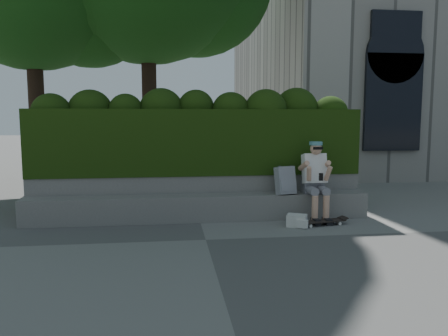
{
  "coord_description": "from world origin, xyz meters",
  "views": [
    {
      "loc": [
        -0.53,
        -6.27,
        1.8
      ],
      "look_at": [
        0.4,
        1.0,
        0.95
      ],
      "focal_mm": 35.0,
      "sensor_mm": 36.0,
      "label": 1
    }
  ],
  "objects": [
    {
      "name": "backpack_ground",
      "position": [
        1.56,
        0.59,
        0.1
      ],
      "size": [
        0.38,
        0.34,
        0.2
      ],
      "primitive_type": "cube",
      "rotation": [
        0.0,
        0.0,
        -0.46
      ],
      "color": "beige",
      "rests_on": "ground"
    },
    {
      "name": "planter_wall",
      "position": [
        0.0,
        1.73,
        0.38
      ],
      "size": [
        6.0,
        0.5,
        0.75
      ],
      "primitive_type": "cube",
      "color": "gray",
      "rests_on": "ground"
    },
    {
      "name": "backpack_plaid",
      "position": [
        1.51,
        1.15,
        0.69
      ],
      "size": [
        0.37,
        0.26,
        0.49
      ],
      "primitive_type": "cube",
      "rotation": [
        0.0,
        0.0,
        0.25
      ],
      "color": "#B5B6BA",
      "rests_on": "bench_ledge"
    },
    {
      "name": "person",
      "position": [
        2.03,
        1.07,
        0.75
      ],
      "size": [
        0.4,
        0.76,
        1.38
      ],
      "color": "slate",
      "rests_on": "ground"
    },
    {
      "name": "skateboard",
      "position": [
        2.03,
        0.62,
        0.07
      ],
      "size": [
        0.81,
        0.34,
        0.08
      ],
      "rotation": [
        0.0,
        0.0,
        0.18
      ],
      "color": "black",
      "rests_on": "ground"
    },
    {
      "name": "hedge",
      "position": [
        0.0,
        1.95,
        1.35
      ],
      "size": [
        6.0,
        1.0,
        1.2
      ],
      "primitive_type": "cube",
      "color": "black",
      "rests_on": "planter_wall"
    },
    {
      "name": "bench_ledge",
      "position": [
        0.0,
        1.25,
        0.23
      ],
      "size": [
        6.0,
        0.45,
        0.45
      ],
      "primitive_type": "cube",
      "color": "gray",
      "rests_on": "ground"
    },
    {
      "name": "ground",
      "position": [
        0.0,
        0.0,
        0.0
      ],
      "size": [
        80.0,
        80.0,
        0.0
      ],
      "primitive_type": "plane",
      "color": "slate",
      "rests_on": "ground"
    }
  ]
}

